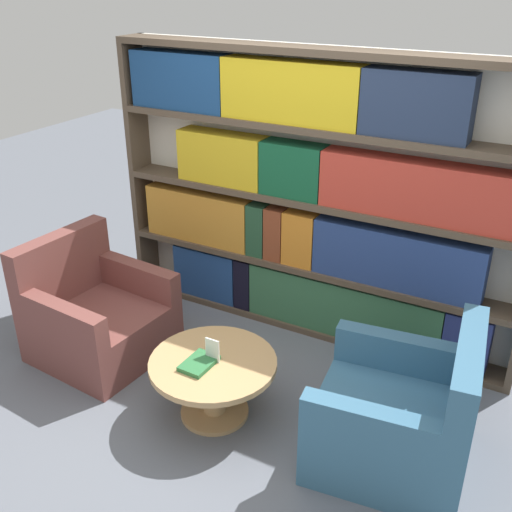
{
  "coord_description": "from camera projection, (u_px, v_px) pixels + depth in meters",
  "views": [
    {
      "loc": [
        1.67,
        -2.56,
        2.69
      ],
      "look_at": [
        -0.07,
        0.62,
        0.92
      ],
      "focal_mm": 42.0,
      "sensor_mm": 36.0,
      "label": 1
    }
  ],
  "objects": [
    {
      "name": "bookshelf",
      "position": [
        311.0,
        203.0,
        4.52
      ],
      "size": [
        3.24,
        0.3,
        2.2
      ],
      "color": "silver",
      "rests_on": "ground_plane"
    },
    {
      "name": "coffee_table",
      "position": [
        213.0,
        376.0,
        3.86
      ],
      "size": [
        0.82,
        0.82,
        0.42
      ],
      "color": "tan",
      "rests_on": "ground_plane"
    },
    {
      "name": "ground_plane",
      "position": [
        220.0,
        421.0,
        3.92
      ],
      "size": [
        14.0,
        14.0,
        0.0
      ],
      "primitive_type": "plane",
      "color": "slate"
    },
    {
      "name": "table_sign",
      "position": [
        212.0,
        352.0,
        3.77
      ],
      "size": [
        0.1,
        0.06,
        0.16
      ],
      "color": "black",
      "rests_on": "coffee_table"
    },
    {
      "name": "armchair_left",
      "position": [
        96.0,
        317.0,
        4.52
      ],
      "size": [
        0.94,
        0.93,
        0.9
      ],
      "rotation": [
        0.0,
        0.0,
        1.49
      ],
      "color": "brown",
      "rests_on": "ground_plane"
    },
    {
      "name": "armchair_right",
      "position": [
        399.0,
        419.0,
        3.51
      ],
      "size": [
        0.97,
        0.96,
        0.9
      ],
      "rotation": [
        0.0,
        0.0,
        -1.45
      ],
      "color": "#386684",
      "rests_on": "ground_plane"
    },
    {
      "name": "stray_book",
      "position": [
        199.0,
        363.0,
        3.76
      ],
      "size": [
        0.18,
        0.25,
        0.03
      ],
      "color": "#2D703D",
      "rests_on": "coffee_table"
    }
  ]
}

